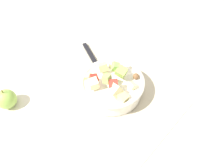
{
  "coord_description": "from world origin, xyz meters",
  "views": [
    {
      "loc": [
        -0.37,
        0.4,
        0.67
      ],
      "look_at": [
        -0.01,
        -0.01,
        0.05
      ],
      "focal_mm": 37.09,
      "sensor_mm": 36.0,
      "label": 1
    }
  ],
  "objects": [
    {
      "name": "ground_plane",
      "position": [
        0.0,
        0.0,
        0.0
      ],
      "size": [
        2.4,
        2.4,
        0.0
      ],
      "primitive_type": "plane",
      "color": "silver"
    },
    {
      "name": "placemat",
      "position": [
        0.0,
        0.0,
        0.0
      ],
      "size": [
        0.52,
        0.34,
        0.01
      ],
      "primitive_type": "cube",
      "color": "#BCB299",
      "rests_on": "ground_plane"
    },
    {
      "name": "salad_bowl",
      "position": [
        -0.01,
        -0.01,
        0.05
      ],
      "size": [
        0.23,
        0.23,
        0.12
      ],
      "color": "white",
      "rests_on": "placemat"
    },
    {
      "name": "whole_apple",
      "position": [
        0.23,
        0.28,
        0.03
      ],
      "size": [
        0.07,
        0.07,
        0.08
      ],
      "color": "#8CB74C",
      "rests_on": "ground_plane"
    },
    {
      "name": "serving_spoon",
      "position": [
        0.15,
        -0.08,
        0.01
      ],
      "size": [
        0.18,
        0.1,
        0.01
      ],
      "color": "black",
      "rests_on": "placemat"
    }
  ]
}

